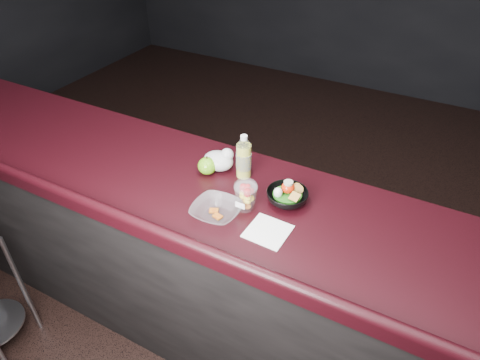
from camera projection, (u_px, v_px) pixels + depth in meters
name	position (u px, v px, depth m)	size (l,w,h in m)	color
room_shell	(185.00, 26.00, 1.16)	(8.00, 8.00, 8.00)	black
counter	(239.00, 276.00, 2.16)	(4.06, 0.71, 1.02)	black
lemonade_bottle	(244.00, 159.00, 1.93)	(0.07, 0.07, 0.21)	gold
fruit_cup	(246.00, 194.00, 1.75)	(0.10, 0.10, 0.14)	white
green_apple	(207.00, 166.00, 1.98)	(0.09, 0.09, 0.09)	#30810E
plastic_bag	(219.00, 160.00, 2.00)	(0.15, 0.12, 0.11)	silver
snack_bowl	(287.00, 196.00, 1.81)	(0.19, 0.19, 0.10)	black
takeout_bowl	(216.00, 211.00, 1.74)	(0.21, 0.21, 0.05)	silver
paper_napkin	(268.00, 231.00, 1.68)	(0.16, 0.16, 0.00)	white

